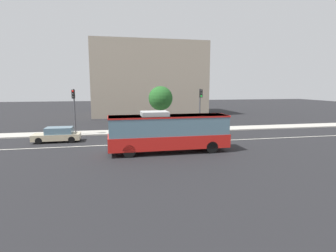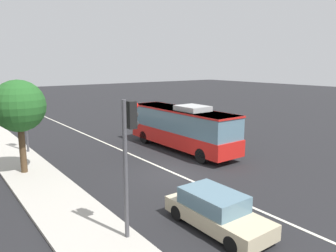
# 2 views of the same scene
# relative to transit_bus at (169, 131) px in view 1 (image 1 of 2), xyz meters

# --- Properties ---
(ground_plane) EXTENTS (160.00, 160.00, 0.00)m
(ground_plane) POSITION_rel_transit_bus_xyz_m (-3.77, 3.71, -1.81)
(ground_plane) COLOR black
(sidewalk_kerb) EXTENTS (80.00, 2.89, 0.14)m
(sidewalk_kerb) POSITION_rel_transit_bus_xyz_m (-3.77, 10.60, -1.74)
(sidewalk_kerb) COLOR #B2ADA3
(sidewalk_kerb) RESTS_ON ground_plane
(lane_centre_line) EXTENTS (76.00, 0.16, 0.01)m
(lane_centre_line) POSITION_rel_transit_bus_xyz_m (-3.77, 3.71, -1.80)
(lane_centre_line) COLOR silver
(lane_centre_line) RESTS_ON ground_plane
(transit_bus) EXTENTS (10.02, 2.57, 3.46)m
(transit_bus) POSITION_rel_transit_bus_xyz_m (0.00, 0.00, 0.00)
(transit_bus) COLOR red
(transit_bus) RESTS_ON ground_plane
(sedan_beige) EXTENTS (4.50, 1.82, 1.46)m
(sedan_beige) POSITION_rel_transit_bus_xyz_m (-9.97, 6.36, -1.09)
(sedan_beige) COLOR #C6B793
(sedan_beige) RESTS_ON ground_plane
(traffic_light_near_corner) EXTENTS (0.34, 0.62, 5.20)m
(traffic_light_near_corner) POSITION_rel_transit_bus_xyz_m (5.86, 9.38, 1.75)
(traffic_light_near_corner) COLOR #47474C
(traffic_light_near_corner) RESTS_ON ground_plane
(traffic_light_mid_block) EXTENTS (0.34, 0.62, 5.20)m
(traffic_light_mid_block) POSITION_rel_transit_bus_xyz_m (-8.69, 9.46, 1.75)
(traffic_light_mid_block) COLOR #47474C
(traffic_light_mid_block) RESTS_ON ground_plane
(street_tree_kerbside_left) EXTENTS (2.96, 2.96, 5.53)m
(street_tree_kerbside_left) POSITION_rel_transit_bus_xyz_m (1.25, 10.86, 2.20)
(street_tree_kerbside_left) COLOR #4C3823
(street_tree_kerbside_left) RESTS_ON ground_plane
(office_block_background) EXTENTS (21.16, 13.77, 13.60)m
(office_block_background) POSITION_rel_transit_bus_xyz_m (2.33, 32.06, 4.99)
(office_block_background) COLOR tan
(office_block_background) RESTS_ON ground_plane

